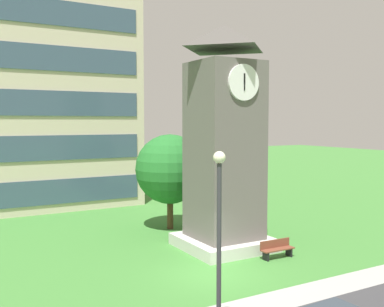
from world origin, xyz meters
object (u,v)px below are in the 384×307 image
(park_bench, at_px, (277,249))
(street_lamp, at_px, (219,227))
(clock_tower, at_px, (224,149))
(tree_near_tower, at_px, (170,169))

(park_bench, bearing_deg, street_lamp, -140.76)
(clock_tower, bearing_deg, street_lamp, -124.46)
(park_bench, distance_m, street_lamp, 9.86)
(clock_tower, relative_size, tree_near_tower, 1.97)
(park_bench, bearing_deg, tree_near_tower, 102.93)
(tree_near_tower, bearing_deg, park_bench, -77.07)
(clock_tower, distance_m, park_bench, 5.67)
(park_bench, xyz_separation_m, street_lamp, (-7.23, -5.90, 3.16))
(clock_tower, xyz_separation_m, street_lamp, (-5.95, -8.68, -1.62))
(clock_tower, relative_size, street_lamp, 1.99)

